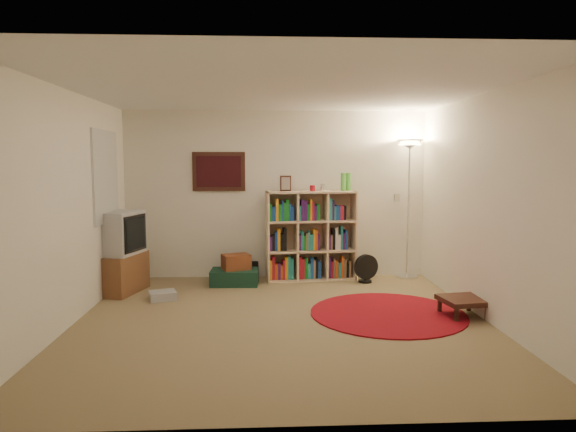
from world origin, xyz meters
name	(u,v)px	position (x,y,z in m)	size (l,w,h in m)	color
room	(276,207)	(-0.05, 0.05, 1.26)	(4.54, 4.54, 2.54)	olive
bookshelf	(310,237)	(0.49, 2.01, 0.64)	(1.35, 0.49, 1.58)	#FFD7AA
floor_lamp	(409,163)	(1.97, 2.06, 1.72)	(0.44, 0.44, 2.07)	white
floor_fan	(366,269)	(1.29, 1.76, 0.21)	(0.36, 0.24, 0.41)	black
tv_stand	(118,253)	(-2.13, 1.39, 0.53)	(0.70, 0.86, 1.09)	brown
dvd_box	(163,295)	(-1.48, 0.97, 0.05)	(0.39, 0.36, 0.11)	#B6B6BB
suitcase	(235,277)	(-0.61, 1.74, 0.11)	(0.68, 0.46, 0.22)	#123325
wicker_basket	(236,262)	(-0.58, 1.76, 0.32)	(0.45, 0.38, 0.22)	brown
duffel_bag	(245,268)	(-0.48, 2.28, 0.12)	(0.42, 0.39, 0.24)	black
paper_towel	(285,272)	(0.13, 2.02, 0.11)	(0.13, 0.13, 0.22)	white
red_rug	(388,313)	(1.23, 0.22, 0.01)	(1.78, 1.78, 0.02)	maroon
side_table	(463,301)	(2.06, 0.08, 0.18)	(0.53, 0.53, 0.21)	black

